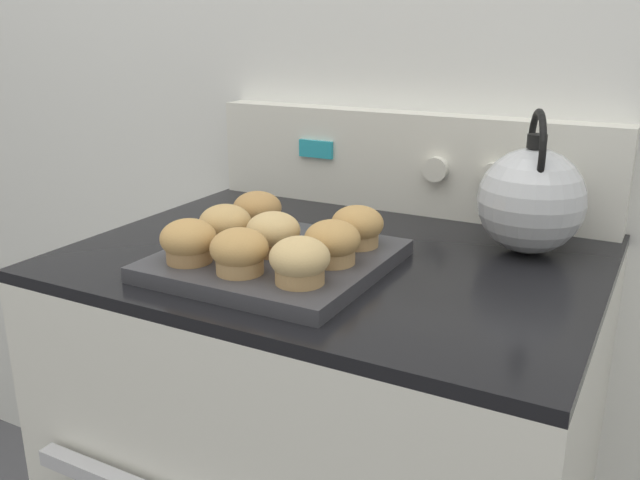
# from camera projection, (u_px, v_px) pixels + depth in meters

# --- Properties ---
(wall_back) EXTENTS (8.00, 0.05, 2.40)m
(wall_back) POSITION_uv_depth(u_px,v_px,m) (422.00, 32.00, 1.22)
(wall_back) COLOR silver
(wall_back) RESTS_ON ground_plane
(control_panel) EXTENTS (0.76, 0.07, 0.18)m
(control_panel) POSITION_uv_depth(u_px,v_px,m) (407.00, 162.00, 1.24)
(control_panel) COLOR silver
(control_panel) RESTS_ON stove_range
(muffin_pan) EXTENTS (0.30, 0.30, 0.02)m
(muffin_pan) POSITION_uv_depth(u_px,v_px,m) (276.00, 260.00, 0.96)
(muffin_pan) COLOR #38383D
(muffin_pan) RESTS_ON stove_range
(muffin_r0_c0) EXTENTS (0.08, 0.08, 0.06)m
(muffin_r0_c0) POSITION_uv_depth(u_px,v_px,m) (189.00, 242.00, 0.92)
(muffin_r0_c0) COLOR #A37A4C
(muffin_r0_c0) RESTS_ON muffin_pan
(muffin_r0_c1) EXTENTS (0.08, 0.08, 0.06)m
(muffin_r0_c1) POSITION_uv_depth(u_px,v_px,m) (239.00, 252.00, 0.88)
(muffin_r0_c1) COLOR tan
(muffin_r0_c1) RESTS_ON muffin_pan
(muffin_r0_c2) EXTENTS (0.08, 0.08, 0.06)m
(muffin_r0_c2) POSITION_uv_depth(u_px,v_px,m) (300.00, 261.00, 0.84)
(muffin_r0_c2) COLOR tan
(muffin_r0_c2) RESTS_ON muffin_pan
(muffin_r1_c0) EXTENTS (0.08, 0.08, 0.06)m
(muffin_r1_c0) POSITION_uv_depth(u_px,v_px,m) (225.00, 226.00, 0.99)
(muffin_r1_c0) COLOR #A37A4C
(muffin_r1_c0) RESTS_ON muffin_pan
(muffin_r1_c1) EXTENTS (0.08, 0.08, 0.06)m
(muffin_r1_c1) POSITION_uv_depth(u_px,v_px,m) (273.00, 234.00, 0.95)
(muffin_r1_c1) COLOR olive
(muffin_r1_c1) RESTS_ON muffin_pan
(muffin_r1_c2) EXTENTS (0.08, 0.08, 0.06)m
(muffin_r1_c2) POSITION_uv_depth(u_px,v_px,m) (332.00, 243.00, 0.91)
(muffin_r1_c2) COLOR tan
(muffin_r1_c2) RESTS_ON muffin_pan
(muffin_r2_c0) EXTENTS (0.08, 0.08, 0.06)m
(muffin_r2_c0) POSITION_uv_depth(u_px,v_px,m) (257.00, 211.00, 1.07)
(muffin_r2_c0) COLOR #A37A4C
(muffin_r2_c0) RESTS_ON muffin_pan
(muffin_r2_c2) EXTENTS (0.08, 0.08, 0.06)m
(muffin_r2_c2) POSITION_uv_depth(u_px,v_px,m) (357.00, 227.00, 0.98)
(muffin_r2_c2) COLOR tan
(muffin_r2_c2) RESTS_ON muffin_pan
(tea_kettle) EXTENTS (0.16, 0.19, 0.22)m
(tea_kettle) POSITION_uv_depth(u_px,v_px,m) (531.00, 198.00, 1.01)
(tea_kettle) COLOR silver
(tea_kettle) RESTS_ON stove_range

